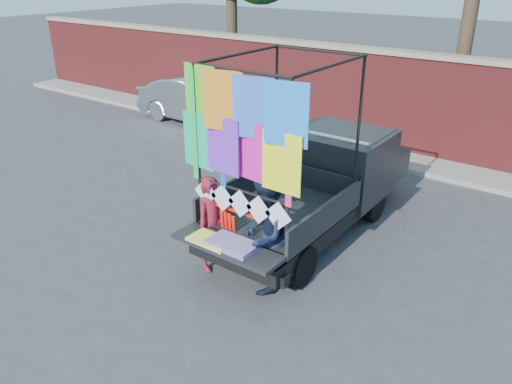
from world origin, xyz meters
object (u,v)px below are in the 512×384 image
Objects in this scene: man at (265,235)px; pickup_truck at (325,181)px; woman at (213,224)px; sedan at (202,101)px.

pickup_truck is at bearing 170.12° from man.
man reaches higher than woman.
man is at bearing -81.26° from pickup_truck.
pickup_truck is 2.59m from woman.
sedan is at bearing 150.78° from pickup_truck.
woman is (5.69, -6.04, 0.09)m from sedan.
pickup_truck is at bearing -120.46° from sedan.
woman is (-0.61, -2.51, -0.03)m from pickup_truck.
sedan is at bearing 53.41° from woman.
pickup_truck is 7.22m from sedan.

